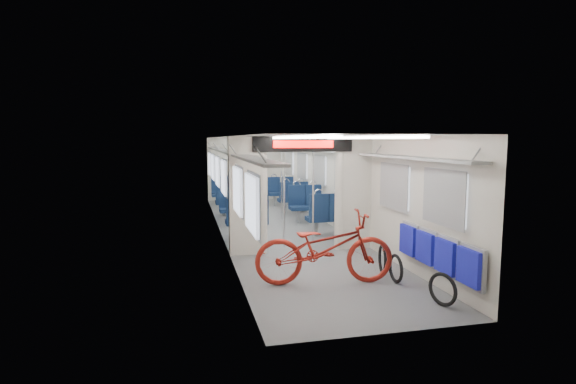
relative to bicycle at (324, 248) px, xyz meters
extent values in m
plane|color=#515456|center=(0.18, 4.09, -0.57)|extent=(12.00, 12.00, 0.00)
cube|color=beige|center=(-1.27, 4.09, 0.58)|extent=(0.02, 12.00, 2.30)
cube|color=beige|center=(1.63, 4.09, 0.58)|extent=(0.02, 12.00, 2.30)
cube|color=beige|center=(0.18, 10.09, 0.58)|extent=(2.90, 0.02, 2.30)
cube|color=beige|center=(0.18, -1.91, 0.58)|extent=(2.90, 0.02, 2.30)
cube|color=silver|center=(0.18, 4.09, 1.73)|extent=(2.90, 12.00, 0.02)
cube|color=white|center=(-0.37, 4.09, 1.70)|extent=(0.12, 11.40, 0.04)
cube|color=white|center=(0.73, 4.09, 1.70)|extent=(0.12, 11.40, 0.04)
cube|color=beige|center=(-0.94, 2.09, 0.43)|extent=(0.65, 0.18, 2.00)
cube|color=beige|center=(1.31, 2.09, 0.43)|extent=(0.65, 0.18, 2.00)
cube|color=beige|center=(0.18, 2.09, 1.58)|extent=(2.90, 0.18, 0.30)
cylinder|color=beige|center=(-0.62, 2.09, 0.43)|extent=(0.20, 0.20, 2.00)
cylinder|color=beige|center=(0.98, 2.09, 0.43)|extent=(0.20, 0.20, 2.00)
cube|color=black|center=(0.18, 1.98, 1.58)|extent=(2.00, 0.03, 0.30)
cube|color=#FF0C07|center=(0.18, 1.95, 1.58)|extent=(1.20, 0.02, 0.14)
cube|color=silver|center=(-1.24, -0.71, 0.83)|extent=(0.04, 1.00, 0.75)
cube|color=silver|center=(1.60, -0.71, 0.83)|extent=(0.04, 1.00, 0.75)
cube|color=silver|center=(-1.24, 0.89, 0.83)|extent=(0.04, 1.00, 0.75)
cube|color=silver|center=(1.60, 0.89, 0.83)|extent=(0.04, 1.00, 0.75)
cube|color=silver|center=(-1.24, 3.59, 0.83)|extent=(0.04, 1.00, 0.75)
cube|color=silver|center=(1.60, 3.59, 0.83)|extent=(0.04, 1.00, 0.75)
cube|color=silver|center=(-1.24, 5.49, 0.83)|extent=(0.04, 1.00, 0.75)
cube|color=silver|center=(1.60, 5.49, 0.83)|extent=(0.04, 1.00, 0.75)
cube|color=silver|center=(-1.24, 7.39, 0.83)|extent=(0.04, 1.00, 0.75)
cube|color=silver|center=(1.60, 7.39, 0.83)|extent=(0.04, 1.00, 0.75)
cube|color=silver|center=(-1.24, 9.19, 0.83)|extent=(0.04, 1.00, 0.75)
cube|color=silver|center=(1.60, 9.19, 0.83)|extent=(0.04, 1.00, 0.75)
cube|color=gray|center=(-1.09, 0.09, 1.38)|extent=(0.30, 3.60, 0.04)
cube|color=gray|center=(1.45, 0.09, 1.38)|extent=(0.30, 3.60, 0.04)
cube|color=gray|center=(-1.09, 6.09, 1.38)|extent=(0.30, 7.60, 0.04)
cube|color=gray|center=(1.45, 6.09, 1.38)|extent=(0.30, 7.60, 0.04)
cube|color=gray|center=(0.18, 10.03, 0.43)|extent=(0.90, 0.05, 2.00)
imported|color=#9F2117|center=(0.00, 0.00, 0.00)|extent=(2.24, 1.01, 1.14)
cube|color=gray|center=(1.56, -1.48, 0.01)|extent=(0.06, 0.50, 0.57)
cube|color=#11119E|center=(1.50, -1.48, 0.01)|extent=(0.06, 0.46, 0.48)
cube|color=gray|center=(1.56, -0.93, 0.01)|extent=(0.06, 0.50, 0.57)
cube|color=#11119E|center=(1.50, -0.93, 0.01)|extent=(0.06, 0.46, 0.48)
cube|color=gray|center=(1.56, -0.38, 0.01)|extent=(0.06, 0.50, 0.57)
cube|color=#11119E|center=(1.50, -0.38, 0.01)|extent=(0.06, 0.46, 0.48)
cube|color=gray|center=(1.56, 0.17, 0.01)|extent=(0.06, 0.50, 0.57)
cube|color=#11119E|center=(1.50, 0.17, 0.01)|extent=(0.06, 0.46, 0.48)
torus|color=black|center=(1.27, -1.27, -0.36)|extent=(0.20, 0.45, 0.46)
torus|color=black|center=(1.11, -0.22, -0.36)|extent=(0.06, 0.46, 0.46)
torus|color=black|center=(1.11, 0.28, -0.34)|extent=(0.16, 0.50, 0.50)
cube|color=#0D1E3D|center=(-0.52, 3.41, -0.17)|extent=(0.47, 0.44, 0.10)
cylinder|color=gray|center=(-0.52, 3.41, -0.39)|extent=(0.10, 0.10, 0.35)
cube|color=#0D1E3D|center=(-0.52, 3.23, 0.17)|extent=(0.47, 0.08, 0.57)
torus|color=silver|center=(-0.52, 3.23, 0.45)|extent=(0.24, 0.03, 0.24)
cube|color=#0D1E3D|center=(-0.52, 5.17, -0.17)|extent=(0.47, 0.44, 0.10)
cylinder|color=gray|center=(-0.52, 5.17, -0.39)|extent=(0.10, 0.10, 0.35)
cube|color=#0D1E3D|center=(-0.52, 5.34, 0.17)|extent=(0.47, 0.08, 0.57)
torus|color=silver|center=(-0.52, 5.34, 0.45)|extent=(0.24, 0.03, 0.24)
cube|color=#0D1E3D|center=(-0.99, 3.41, -0.17)|extent=(0.47, 0.44, 0.10)
cylinder|color=gray|center=(-0.99, 3.41, -0.39)|extent=(0.10, 0.10, 0.35)
cube|color=#0D1E3D|center=(-0.99, 3.23, 0.17)|extent=(0.47, 0.08, 0.57)
torus|color=silver|center=(-0.99, 3.23, 0.45)|extent=(0.24, 0.03, 0.24)
cube|color=#0D1E3D|center=(-0.99, 5.17, -0.17)|extent=(0.47, 0.44, 0.10)
cylinder|color=gray|center=(-0.99, 5.17, -0.39)|extent=(0.10, 0.10, 0.35)
cube|color=#0D1E3D|center=(-0.99, 5.34, 0.17)|extent=(0.47, 0.08, 0.57)
torus|color=silver|center=(-0.99, 5.34, 0.45)|extent=(0.24, 0.03, 0.24)
cube|color=#0D1E3D|center=(0.88, 3.39, -0.17)|extent=(0.46, 0.43, 0.10)
cylinder|color=gray|center=(0.88, 3.39, -0.39)|extent=(0.10, 0.10, 0.35)
cube|color=#0D1E3D|center=(0.88, 3.21, 0.16)|extent=(0.46, 0.08, 0.56)
torus|color=silver|center=(0.88, 3.21, 0.44)|extent=(0.23, 0.03, 0.23)
cube|color=#0D1E3D|center=(0.88, 5.11, -0.17)|extent=(0.46, 0.43, 0.10)
cylinder|color=gray|center=(0.88, 5.11, -0.39)|extent=(0.10, 0.10, 0.35)
cube|color=#0D1E3D|center=(0.88, 5.28, 0.16)|extent=(0.46, 0.08, 0.56)
torus|color=silver|center=(0.88, 5.28, 0.44)|extent=(0.23, 0.03, 0.23)
cube|color=#0D1E3D|center=(1.35, 3.39, -0.17)|extent=(0.46, 0.43, 0.10)
cylinder|color=gray|center=(1.35, 3.39, -0.39)|extent=(0.10, 0.10, 0.35)
cube|color=#0D1E3D|center=(1.35, 3.21, 0.16)|extent=(0.46, 0.08, 0.56)
torus|color=silver|center=(1.35, 3.21, 0.44)|extent=(0.23, 0.03, 0.23)
cube|color=#0D1E3D|center=(1.35, 5.11, -0.17)|extent=(0.46, 0.43, 0.10)
cylinder|color=gray|center=(1.35, 5.11, -0.39)|extent=(0.10, 0.10, 0.35)
cube|color=#0D1E3D|center=(1.35, 5.28, 0.16)|extent=(0.46, 0.08, 0.56)
torus|color=silver|center=(1.35, 5.28, 0.44)|extent=(0.23, 0.03, 0.23)
cube|color=#0D1E3D|center=(-0.52, 6.70, -0.17)|extent=(0.48, 0.44, 0.10)
cylinder|color=gray|center=(-0.52, 6.70, -0.39)|extent=(0.10, 0.10, 0.35)
cube|color=#0D1E3D|center=(-0.52, 6.52, 0.17)|extent=(0.48, 0.08, 0.58)
torus|color=silver|center=(-0.52, 6.52, 0.46)|extent=(0.24, 0.03, 0.24)
cube|color=#0D1E3D|center=(-0.52, 8.50, -0.17)|extent=(0.48, 0.44, 0.10)
cylinder|color=gray|center=(-0.52, 8.50, -0.39)|extent=(0.10, 0.10, 0.35)
cube|color=#0D1E3D|center=(-0.52, 8.68, 0.17)|extent=(0.48, 0.08, 0.58)
torus|color=silver|center=(-0.52, 8.68, 0.46)|extent=(0.24, 0.03, 0.24)
cube|color=#0D1E3D|center=(-0.99, 6.70, -0.17)|extent=(0.48, 0.44, 0.10)
cylinder|color=gray|center=(-0.99, 6.70, -0.39)|extent=(0.10, 0.10, 0.35)
cube|color=#0D1E3D|center=(-0.99, 6.52, 0.17)|extent=(0.48, 0.08, 0.58)
torus|color=silver|center=(-0.99, 6.52, 0.46)|extent=(0.24, 0.03, 0.24)
cube|color=#0D1E3D|center=(-0.99, 8.50, -0.17)|extent=(0.48, 0.44, 0.10)
cylinder|color=gray|center=(-0.99, 8.50, -0.39)|extent=(0.10, 0.10, 0.35)
cube|color=#0D1E3D|center=(-0.99, 8.68, 0.17)|extent=(0.48, 0.08, 0.58)
torus|color=silver|center=(-0.99, 8.68, 0.46)|extent=(0.24, 0.03, 0.24)
cube|color=#0D1E3D|center=(0.88, 6.73, -0.17)|extent=(0.42, 0.40, 0.10)
cylinder|color=gray|center=(0.88, 6.73, -0.39)|extent=(0.10, 0.10, 0.35)
cube|color=#0D1E3D|center=(0.88, 6.57, 0.14)|extent=(0.42, 0.08, 0.52)
torus|color=silver|center=(0.88, 6.57, 0.40)|extent=(0.22, 0.03, 0.22)
cube|color=#0D1E3D|center=(0.88, 8.34, -0.17)|extent=(0.42, 0.40, 0.10)
cylinder|color=gray|center=(0.88, 8.34, -0.39)|extent=(0.10, 0.10, 0.35)
cube|color=#0D1E3D|center=(0.88, 8.50, 0.14)|extent=(0.42, 0.08, 0.52)
torus|color=silver|center=(0.88, 8.50, 0.40)|extent=(0.22, 0.03, 0.22)
cube|color=#0D1E3D|center=(1.35, 6.73, -0.17)|extent=(0.42, 0.40, 0.10)
cylinder|color=gray|center=(1.35, 6.73, -0.39)|extent=(0.10, 0.10, 0.35)
cube|color=#0D1E3D|center=(1.35, 6.57, 0.14)|extent=(0.42, 0.08, 0.52)
torus|color=silver|center=(1.35, 6.57, 0.40)|extent=(0.22, 0.03, 0.22)
cube|color=#0D1E3D|center=(1.35, 8.34, -0.17)|extent=(0.42, 0.40, 0.10)
cylinder|color=gray|center=(1.35, 8.34, -0.39)|extent=(0.10, 0.10, 0.35)
cube|color=#0D1E3D|center=(1.35, 8.50, 0.14)|extent=(0.42, 0.08, 0.52)
torus|color=silver|center=(1.35, 8.50, 0.40)|extent=(0.22, 0.03, 0.22)
cylinder|color=silver|center=(-0.09, 2.46, 0.58)|extent=(0.04, 0.04, 2.30)
cylinder|color=silver|center=(0.57, 2.59, 0.58)|extent=(0.04, 0.04, 2.30)
cylinder|color=silver|center=(-0.15, 6.00, 0.58)|extent=(0.05, 0.05, 2.30)
cylinder|color=silver|center=(0.58, 5.83, 0.58)|extent=(0.04, 0.04, 2.30)
camera|label=1|loc=(-2.08, -6.50, 1.67)|focal=28.00mm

